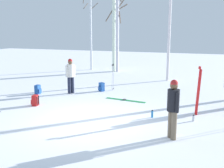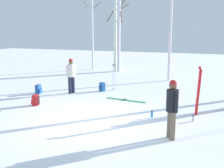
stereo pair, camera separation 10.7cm
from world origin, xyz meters
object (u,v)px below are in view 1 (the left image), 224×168
person_2 (173,105)px  birch_tree_1 (114,30)px  ski_pair_lying_1 (125,100)px  backpack_0 (35,100)px  person_1 (71,74)px  water_bottle_1 (193,118)px  ski_poles_1 (113,76)px  backpack_2 (38,90)px  backpack_1 (102,87)px  birch_tree_2 (118,18)px  water_bottle_0 (152,114)px  birch_tree_3 (170,13)px  birch_tree_0 (91,19)px  ski_pair_planted_0 (198,91)px

person_2 → birch_tree_1: birch_tree_1 is taller
ski_pair_lying_1 → backpack_0: backpack_0 is taller
person_1 → water_bottle_1: size_ratio=7.85×
ski_poles_1 → backpack_2: 3.81m
backpack_1 → birch_tree_2: (-1.57, 6.66, 3.76)m
backpack_2 → water_bottle_0: 6.25m
person_1 → birch_tree_3: 7.18m
person_1 → birch_tree_0: (-2.64, 7.87, 2.93)m
ski_pair_lying_1 → ski_poles_1: size_ratio=1.39×
backpack_1 → water_bottle_0: backpack_1 is taller
ski_poles_1 → birch_tree_2: size_ratio=0.18×
birch_tree_3 → backpack_2: bearing=-131.7°
backpack_0 → backpack_2: (-1.18, 1.79, 0.00)m
ski_poles_1 → ski_pair_lying_1: bearing=-54.4°
ski_pair_lying_1 → backpack_2: size_ratio=4.31×
backpack_2 → birch_tree_2: size_ratio=0.06×
ski_pair_lying_1 → birch_tree_0: 10.67m
birch_tree_2 → ski_pair_planted_0: bearing=-54.8°
backpack_2 → birch_tree_3: size_ratio=0.06×
backpack_1 → water_bottle_0: bearing=-44.2°
birch_tree_1 → birch_tree_2: (0.29, -0.06, 0.86)m
ski_pair_lying_1 → water_bottle_1: water_bottle_1 is taller
ski_pair_planted_0 → birch_tree_3: 7.71m
person_2 → birch_tree_0: size_ratio=0.22×
ski_pair_planted_0 → ski_poles_1: bearing=146.9°
person_2 → ski_poles_1: bearing=125.7°
ski_poles_1 → birch_tree_0: 8.38m
birch_tree_0 → water_bottle_1: bearing=-49.3°
backpack_2 → birch_tree_2: birch_tree_2 is taller
person_1 → birch_tree_2: (-0.35, 7.65, 3.00)m
backpack_1 → birch_tree_3: size_ratio=0.06×
ski_pair_lying_1 → birch_tree_1: size_ratio=0.30×
backpack_2 → water_bottle_1: (7.45, -1.48, -0.11)m
birch_tree_3 → birch_tree_1: bearing=151.1°
water_bottle_1 → water_bottle_0: bearing=-175.0°
person_1 → water_bottle_1: bearing=-19.9°
person_1 → water_bottle_1: person_1 is taller
birch_tree_2 → ski_pair_lying_1: bearing=-67.7°
ski_pair_planted_0 → water_bottle_0: 1.86m
backpack_1 → birch_tree_1: 7.55m
ski_pair_planted_0 → backpack_0: 6.45m
birch_tree_3 → backpack_0: bearing=-118.0°
backpack_0 → person_1: bearing=83.9°
person_2 → backpack_2: (-7.00, 3.27, -0.77)m
person_1 → water_bottle_1: (6.00, -2.17, -0.88)m
ski_pair_lying_1 → backpack_2: 4.40m
person_1 → backpack_2: person_1 is taller
ski_pair_lying_1 → water_bottle_0: size_ratio=6.97×
backpack_0 → water_bottle_0: size_ratio=1.61×
backpack_0 → birch_tree_2: size_ratio=0.06×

